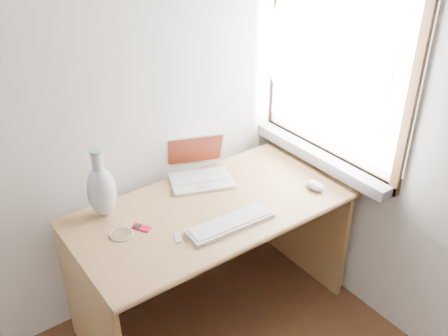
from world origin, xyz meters
TOP-DOWN VIEW (x-y plane):
  - window at (1.72, 1.30)m, footprint 0.11×0.99m
  - desk at (1.00, 1.41)m, footprint 1.37×0.68m
  - laptop at (1.09, 1.58)m, footprint 0.38×0.37m
  - external_keyboard at (0.99, 1.15)m, footprint 0.43×0.15m
  - mouse at (1.53, 1.14)m, footprint 0.07×0.11m
  - ipod at (0.64, 1.37)m, footprint 0.08×0.09m
  - cable_coil at (0.55, 1.38)m, footprint 0.12×0.12m
  - remote at (0.74, 1.21)m, footprint 0.06×0.08m
  - vase at (0.56, 1.57)m, footprint 0.13×0.13m

SIDE VIEW (x-z plane):
  - desk at x=1.00m, z-range 0.15..0.88m
  - cable_coil at x=0.55m, z-range 0.72..0.73m
  - remote at x=0.74m, z-range 0.72..0.73m
  - ipod at x=0.64m, z-range 0.72..0.73m
  - external_keyboard at x=0.99m, z-range 0.72..0.74m
  - mouse at x=1.53m, z-range 0.72..0.76m
  - laptop at x=1.09m, z-range 0.66..0.88m
  - vase at x=0.56m, z-range 0.69..1.03m
  - window at x=1.72m, z-range 0.72..1.83m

